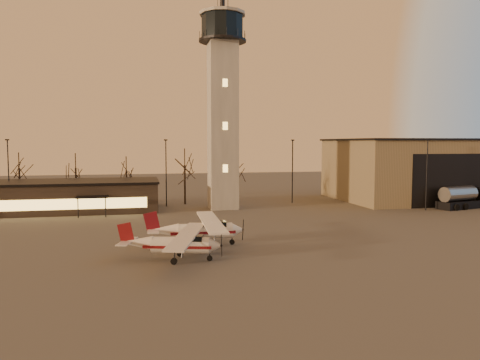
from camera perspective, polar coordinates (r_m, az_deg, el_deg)
The scene contains 9 objects.
ground at distance 40.17m, azimuth 5.52°, elevation -9.34°, with size 220.00×220.00×0.00m, color #494643.
control_tower at distance 68.51m, azimuth -2.12°, elevation 10.17°, with size 6.80×6.80×32.60m.
hangar at distance 85.86m, azimuth 21.79°, elevation 1.25°, with size 30.60×20.60×10.30m.
terminal at distance 70.25m, azimuth -20.35°, elevation -1.83°, with size 25.40×12.20×4.30m.
light_poles at distance 69.39m, azimuth -1.84°, elevation 1.07°, with size 58.50×12.25×10.14m.
tree_row at distance 76.41m, azimuth -13.49°, elevation 1.67°, with size 37.20×9.20×8.80m.
cessna_front at distance 38.88m, azimuth -7.04°, elevation -8.19°, with size 9.16×11.37×3.15m.
cessna_rear at distance 44.19m, azimuth -4.09°, elevation -6.50°, with size 9.73×12.30×3.39m.
fuel_truck at distance 76.37m, azimuth 25.60°, elevation -2.15°, with size 9.25×4.70×3.30m.
Camera 1 is at (-11.90, -37.14, 9.64)m, focal length 35.00 mm.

